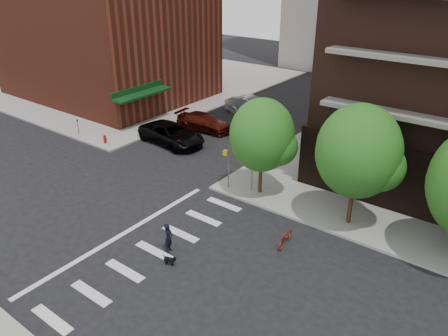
{
  "coord_description": "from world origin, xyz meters",
  "views": [
    {
      "loc": [
        17.11,
        -12.62,
        13.7
      ],
      "look_at": [
        3.0,
        6.0,
        2.5
      ],
      "focal_mm": 35.0,
      "sensor_mm": 36.0,
      "label": 1
    }
  ],
  "objects_px": {
    "parked_car_maroon": "(204,122)",
    "parked_car_silver": "(251,106)",
    "fire_hydrant": "(105,139)",
    "parked_car_black": "(172,134)",
    "scooter": "(285,238)",
    "dog_walker": "(169,238)"
  },
  "relations": [
    {
      "from": "parked_car_silver",
      "to": "parked_car_maroon",
      "type": "bearing_deg",
      "value": 167.07
    },
    {
      "from": "parked_car_maroon",
      "to": "parked_car_silver",
      "type": "height_order",
      "value": "parked_car_silver"
    },
    {
      "from": "fire_hydrant",
      "to": "parked_car_maroon",
      "type": "distance_m",
      "value": 8.62
    },
    {
      "from": "fire_hydrant",
      "to": "parked_car_silver",
      "type": "relative_size",
      "value": 0.14
    },
    {
      "from": "fire_hydrant",
      "to": "parked_car_black",
      "type": "bearing_deg",
      "value": 40.35
    },
    {
      "from": "parked_car_black",
      "to": "parked_car_maroon",
      "type": "height_order",
      "value": "parked_car_black"
    },
    {
      "from": "parked_car_maroon",
      "to": "scooter",
      "type": "bearing_deg",
      "value": -131.96
    },
    {
      "from": "parked_car_silver",
      "to": "scooter",
      "type": "relative_size",
      "value": 2.98
    },
    {
      "from": "parked_car_maroon",
      "to": "scooter",
      "type": "distance_m",
      "value": 17.99
    },
    {
      "from": "parked_car_black",
      "to": "scooter",
      "type": "height_order",
      "value": "parked_car_black"
    },
    {
      "from": "parked_car_black",
      "to": "scooter",
      "type": "bearing_deg",
      "value": -108.96
    },
    {
      "from": "fire_hydrant",
      "to": "parked_car_black",
      "type": "height_order",
      "value": "parked_car_black"
    },
    {
      "from": "parked_car_black",
      "to": "parked_car_maroon",
      "type": "distance_m",
      "value": 4.03
    },
    {
      "from": "fire_hydrant",
      "to": "dog_walker",
      "type": "xyz_separation_m",
      "value": [
        14.15,
        -7.36,
        0.29
      ]
    },
    {
      "from": "parked_car_black",
      "to": "dog_walker",
      "type": "bearing_deg",
      "value": -131.41
    },
    {
      "from": "parked_car_maroon",
      "to": "parked_car_silver",
      "type": "distance_m",
      "value": 6.31
    },
    {
      "from": "parked_car_silver",
      "to": "scooter",
      "type": "xyz_separation_m",
      "value": [
        13.63,
        -16.99,
        -0.39
      ]
    },
    {
      "from": "parked_car_maroon",
      "to": "fire_hydrant",
      "type": "bearing_deg",
      "value": 145.5
    },
    {
      "from": "scooter",
      "to": "parked_car_silver",
      "type": "bearing_deg",
      "value": 121.04
    },
    {
      "from": "fire_hydrant",
      "to": "parked_car_maroon",
      "type": "relative_size",
      "value": 0.14
    },
    {
      "from": "fire_hydrant",
      "to": "parked_car_black",
      "type": "xyz_separation_m",
      "value": [
        4.12,
        3.5,
        0.28
      ]
    },
    {
      "from": "parked_car_black",
      "to": "scooter",
      "type": "xyz_separation_m",
      "value": [
        14.51,
        -6.71,
        -0.39
      ]
    }
  ]
}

